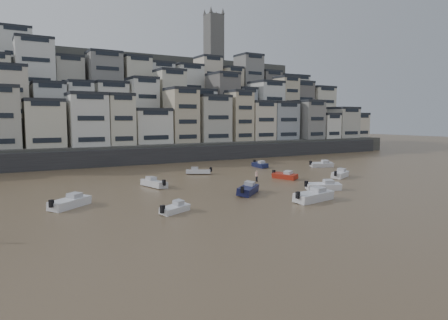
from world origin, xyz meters
TOP-DOWN VIEW (x-y plane):
  - ground at (0.00, 0.00)m, footprint 400.00×400.00m
  - harbor_wall at (10.00, 65.00)m, footprint 140.00×3.00m
  - hillside at (14.73, 104.84)m, footprint 141.04×66.00m
  - boat_a at (11.20, 16.13)m, footprint 6.55×3.09m
  - boat_b at (17.65, 21.08)m, footprint 5.51×3.70m
  - boat_c at (6.96, 23.97)m, footprint 5.59×5.19m
  - boat_d at (28.82, 28.58)m, footprint 5.84×4.22m
  - boat_e at (19.69, 32.07)m, footprint 2.78×5.08m
  - boat_f at (-1.76, 35.58)m, footprint 2.88×5.72m
  - boat_g at (36.49, 40.82)m, footprint 5.41×3.36m
  - boat_h at (9.92, 44.41)m, footprint 4.87×3.81m
  - boat_i at (25.43, 47.20)m, footprint 2.32×5.30m
  - boat_j at (-5.59, 19.09)m, footprint 4.27×2.98m
  - boat_k at (-14.73, 27.38)m, footprint 5.68×5.12m
  - person_pink at (14.07, 32.15)m, footprint 0.44×0.44m

SIDE VIEW (x-z plane):
  - ground at x=0.00m, z-range 0.00..0.00m
  - boat_j at x=-5.59m, z-range 0.00..1.12m
  - boat_h at x=9.92m, z-range 0.00..1.30m
  - boat_e at x=19.69m, z-range 0.00..1.32m
  - boat_i at x=25.43m, z-range 0.00..1.40m
  - boat_g at x=36.49m, z-range 0.00..1.40m
  - boat_b at x=17.65m, z-range 0.00..1.44m
  - boat_f at x=-1.76m, z-range 0.00..1.49m
  - boat_d at x=28.82m, z-range 0.00..1.53m
  - boat_c at x=6.96m, z-range 0.00..1.57m
  - boat_k at x=-14.73m, z-range 0.00..1.58m
  - boat_a at x=11.20m, z-range 0.00..1.72m
  - person_pink at x=14.07m, z-range 0.00..1.74m
  - harbor_wall at x=10.00m, z-range 0.00..3.50m
  - hillside at x=14.73m, z-range -11.99..38.01m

